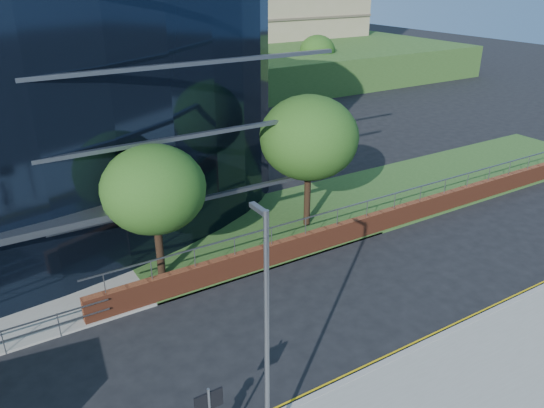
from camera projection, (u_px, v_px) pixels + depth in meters
grass_verge at (398, 191)px, 34.67m from camera, size 36.00×8.00×0.12m
retaining_wall at (393, 218)px, 29.65m from camera, size 34.00×0.40×2.11m
tree_far_c at (154, 189)px, 23.14m from camera, size 4.62×4.62×6.51m
tree_far_d at (309, 138)px, 27.97m from camera, size 5.28×5.28×7.44m
tree_dist_e at (205, 61)px, 55.39m from camera, size 4.62×4.62×6.51m
tree_dist_f at (317, 50)px, 64.76m from camera, size 4.29×4.29×6.05m
streetlight_east at (266, 337)px, 14.01m from camera, size 0.15×0.77×8.00m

